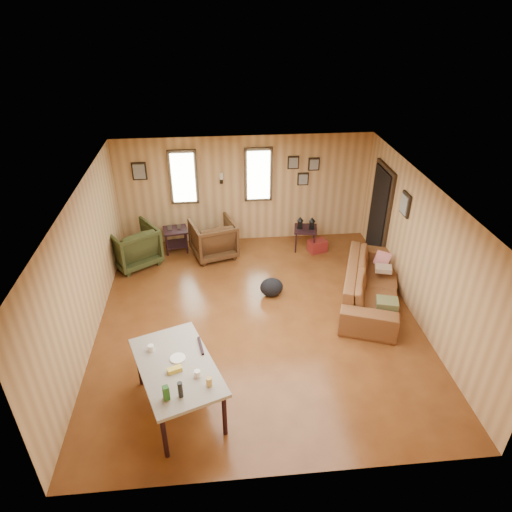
{
  "coord_description": "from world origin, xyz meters",
  "views": [
    {
      "loc": [
        -0.65,
        -6.3,
        5.04
      ],
      "look_at": [
        0.0,
        0.4,
        1.05
      ],
      "focal_mm": 32.0,
      "sensor_mm": 36.0,
      "label": 1
    }
  ],
  "objects_px": {
    "recliner_brown": "(213,237)",
    "dining_table": "(177,370)",
    "sofa": "(373,278)",
    "side_table": "(306,227)",
    "recliner_green": "(133,244)",
    "end_table": "(176,236)"
  },
  "relations": [
    {
      "from": "recliner_brown",
      "to": "side_table",
      "type": "xyz_separation_m",
      "value": [
        2.01,
        0.1,
        0.08
      ]
    },
    {
      "from": "sofa",
      "to": "recliner_green",
      "type": "xyz_separation_m",
      "value": [
        -4.51,
        1.75,
        -0.01
      ]
    },
    {
      "from": "recliner_brown",
      "to": "side_table",
      "type": "bearing_deg",
      "value": 166.08
    },
    {
      "from": "sofa",
      "to": "recliner_brown",
      "type": "height_order",
      "value": "sofa"
    },
    {
      "from": "recliner_brown",
      "to": "sofa",
      "type": "bearing_deg",
      "value": 129.28
    },
    {
      "from": "sofa",
      "to": "recliner_brown",
      "type": "relative_size",
      "value": 2.72
    },
    {
      "from": "end_table",
      "to": "recliner_brown",
      "type": "bearing_deg",
      "value": -19.5
    },
    {
      "from": "sofa",
      "to": "side_table",
      "type": "height_order",
      "value": "sofa"
    },
    {
      "from": "end_table",
      "to": "dining_table",
      "type": "height_order",
      "value": "dining_table"
    },
    {
      "from": "recliner_green",
      "to": "side_table",
      "type": "height_order",
      "value": "recliner_green"
    },
    {
      "from": "recliner_green",
      "to": "dining_table",
      "type": "bearing_deg",
      "value": 72.61
    },
    {
      "from": "side_table",
      "to": "recliner_green",
      "type": "bearing_deg",
      "value": -175.66
    },
    {
      "from": "recliner_green",
      "to": "dining_table",
      "type": "xyz_separation_m",
      "value": [
        1.13,
        -3.96,
        0.25
      ]
    },
    {
      "from": "side_table",
      "to": "dining_table",
      "type": "xyz_separation_m",
      "value": [
        -2.54,
        -4.24,
        0.19
      ]
    },
    {
      "from": "side_table",
      "to": "dining_table",
      "type": "bearing_deg",
      "value": -120.88
    },
    {
      "from": "recliner_brown",
      "to": "dining_table",
      "type": "height_order",
      "value": "dining_table"
    },
    {
      "from": "end_table",
      "to": "sofa",
      "type": "bearing_deg",
      "value": -31.15
    },
    {
      "from": "recliner_brown",
      "to": "dining_table",
      "type": "distance_m",
      "value": 4.19
    },
    {
      "from": "recliner_brown",
      "to": "side_table",
      "type": "relative_size",
      "value": 1.15
    },
    {
      "from": "side_table",
      "to": "dining_table",
      "type": "relative_size",
      "value": 0.44
    },
    {
      "from": "end_table",
      "to": "dining_table",
      "type": "xyz_separation_m",
      "value": [
        0.29,
        -4.43,
        0.36
      ]
    },
    {
      "from": "recliner_brown",
      "to": "dining_table",
      "type": "bearing_deg",
      "value": 66.09
    }
  ]
}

